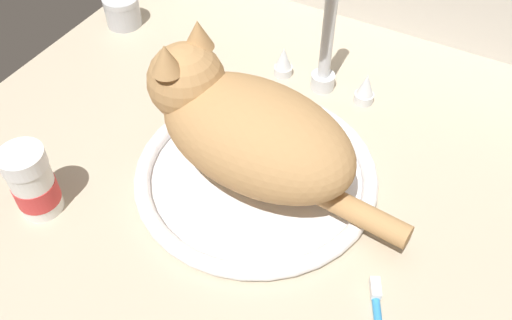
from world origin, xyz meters
The scene contains 6 objects.
countertop centered at (0.00, 0.00, 1.50)cm, with size 102.24×82.78×3.00cm, color #B7A88E.
sink_basin centered at (-2.15, -3.84, 4.00)cm, with size 34.93×34.93×2.29cm.
faucet centered at (-2.15, 18.83, 11.99)cm, with size 18.12×10.84×23.40cm.
cat centered at (-4.52, -3.59, 12.49)cm, with size 40.51×20.07×18.32cm.
pill_bottle centered at (-25.55, -22.59, 8.05)cm, with size 5.96×5.96×10.88cm.
metal_jar centered at (-43.40, 18.66, 5.85)cm, with size 6.77×6.77×5.67cm.
Camera 1 is at (23.18, -50.07, 64.25)cm, focal length 39.04 mm.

